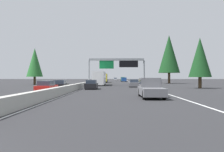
# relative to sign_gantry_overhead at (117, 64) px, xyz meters

# --- Properties ---
(ground_plane) EXTENTS (320.00, 320.00, 0.00)m
(ground_plane) POSITION_rel_sign_gantry_overhead_xyz_m (9.49, 6.04, -4.84)
(ground_plane) COLOR #262628
(median_barrier) EXTENTS (180.00, 0.56, 0.90)m
(median_barrier) POSITION_rel_sign_gantry_overhead_xyz_m (29.49, 6.34, -4.39)
(median_barrier) COLOR #ADAAA3
(median_barrier) RESTS_ON ground
(shoulder_stripe_right) EXTENTS (160.00, 0.16, 0.01)m
(shoulder_stripe_right) POSITION_rel_sign_gantry_overhead_xyz_m (19.49, -5.48, -4.83)
(shoulder_stripe_right) COLOR silver
(shoulder_stripe_right) RESTS_ON ground
(shoulder_stripe_median) EXTENTS (160.00, 0.16, 0.01)m
(shoulder_stripe_median) POSITION_rel_sign_gantry_overhead_xyz_m (19.49, 5.79, -4.83)
(shoulder_stripe_median) COLOR silver
(shoulder_stripe_median) RESTS_ON ground
(sign_gantry_overhead) EXTENTS (0.50, 12.68, 6.08)m
(sign_gantry_overhead) POSITION_rel_sign_gantry_overhead_xyz_m (0.00, 0.00, 0.00)
(sign_gantry_overhead) COLOR gray
(sign_gantry_overhead) RESTS_ON ground
(pickup_near_right) EXTENTS (5.60, 2.00, 1.86)m
(pickup_near_right) POSITION_rel_sign_gantry_overhead_xyz_m (-32.26, -2.87, -3.93)
(pickup_near_right) COLOR slate
(pickup_near_right) RESTS_ON ground
(sedan_mid_center) EXTENTS (4.40, 1.80, 1.47)m
(sedan_mid_center) POSITION_rel_sign_gantry_overhead_xyz_m (-7.91, -3.08, -4.16)
(sedan_mid_center) COLOR slate
(sedan_mid_center) RESTS_ON ground
(box_truck_far_right) EXTENTS (8.50, 2.40, 2.95)m
(box_truck_far_right) POSITION_rel_sign_gantry_overhead_xyz_m (28.15, 4.35, -3.23)
(box_truck_far_right) COLOR gold
(box_truck_far_right) RESTS_ON ground
(minivan_mid_left) EXTENTS (5.00, 1.95, 1.69)m
(minivan_mid_left) POSITION_rel_sign_gantry_overhead_xyz_m (43.29, -2.96, -3.89)
(minivan_mid_left) COLOR #1E4793
(minivan_mid_left) RESTS_ON ground
(bus_distant_b) EXTENTS (11.50, 2.55, 3.10)m
(bus_distant_b) POSITION_rel_sign_gantry_overhead_xyz_m (1.99, 4.12, -3.12)
(bus_distant_b) COLOR white
(bus_distant_b) RESTS_ON ground
(sedan_far_left) EXTENTS (4.40, 1.80, 1.47)m
(sedan_far_left) POSITION_rel_sign_gantry_overhead_xyz_m (-16.34, 4.23, -4.16)
(sedan_far_left) COLOR black
(sedan_far_left) RESTS_ON ground
(sedan_distant_a) EXTENTS (4.40, 1.80, 1.47)m
(sedan_distant_a) POSITION_rel_sign_gantry_overhead_xyz_m (75.64, 0.42, -4.16)
(sedan_distant_a) COLOR silver
(sedan_distant_a) RESTS_ON ground
(pickup_near_center) EXTENTS (5.60, 2.00, 1.86)m
(pickup_near_center) POSITION_rel_sign_gantry_overhead_xyz_m (54.50, -2.93, -3.93)
(pickup_near_center) COLOR #2D6B38
(pickup_near_center) RESTS_ON ground
(oncoming_near) EXTENTS (4.40, 1.80, 1.47)m
(oncoming_near) POSITION_rel_sign_gantry_overhead_xyz_m (-17.91, 8.77, -4.16)
(oncoming_near) COLOR black
(oncoming_near) RESTS_ON ground
(oncoming_far) EXTENTS (4.40, 1.80, 1.47)m
(oncoming_far) POSITION_rel_sign_gantry_overhead_xyz_m (-25.79, 8.75, -4.16)
(oncoming_far) COLOR red
(oncoming_far) RESTS_ON ground
(conifer_right_near) EXTENTS (3.81, 3.81, 8.66)m
(conifer_right_near) POSITION_rel_sign_gantry_overhead_xyz_m (-13.21, -13.97, 0.41)
(conifer_right_near) COLOR #4C3823
(conifer_right_near) RESTS_ON ground
(conifer_right_mid) EXTENTS (6.28, 6.28, 14.26)m
(conifer_right_mid) POSITION_rel_sign_gantry_overhead_xyz_m (17.93, -15.43, 3.83)
(conifer_right_mid) COLOR #4C3823
(conifer_right_mid) RESTS_ON ground
(conifer_left_near) EXTENTS (3.97, 3.97, 9.03)m
(conifer_left_near) POSITION_rel_sign_gantry_overhead_xyz_m (5.39, 20.30, 0.64)
(conifer_left_near) COLOR #4C3823
(conifer_left_near) RESTS_ON ground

